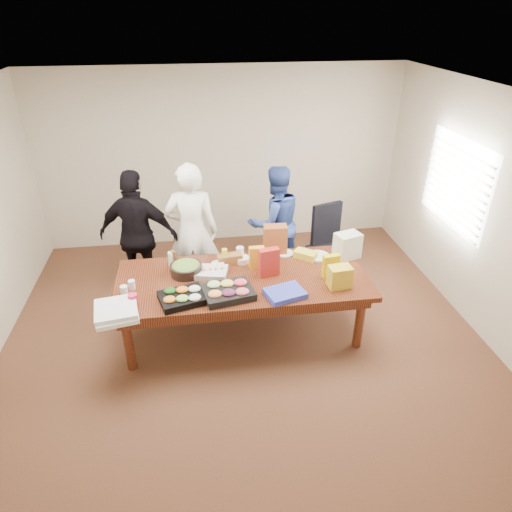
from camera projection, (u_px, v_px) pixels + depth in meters
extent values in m
cube|color=#47301E|center=(243.00, 332.00, 5.42)|extent=(5.50, 5.00, 0.02)
cube|color=white|center=(239.00, 94.00, 4.09)|extent=(5.50, 5.00, 0.02)
cube|color=beige|center=(222.00, 159.00, 6.91)|extent=(5.50, 0.04, 2.70)
cube|color=beige|center=(292.00, 418.00, 2.59)|extent=(5.50, 0.04, 2.70)
cube|color=beige|center=(483.00, 214.00, 5.10)|extent=(0.04, 5.00, 2.70)
cube|color=white|center=(456.00, 183.00, 5.54)|extent=(0.03, 1.40, 1.10)
cube|color=beige|center=(453.00, 183.00, 5.54)|extent=(0.04, 1.36, 1.00)
cube|color=#4C1C0F|center=(243.00, 305.00, 5.23)|extent=(2.80, 1.20, 0.75)
cube|color=black|center=(329.00, 249.00, 6.12)|extent=(0.67, 0.67, 1.05)
imported|color=white|center=(192.00, 232.00, 5.70)|extent=(0.69, 0.48, 1.81)
imported|color=#2E4592|center=(275.00, 223.00, 6.18)|extent=(0.90, 0.78, 1.61)
imported|color=black|center=(139.00, 236.00, 5.72)|extent=(1.07, 0.64, 1.71)
cube|color=black|center=(183.00, 298.00, 4.64)|extent=(0.54, 0.47, 0.07)
cube|color=black|center=(228.00, 292.00, 4.73)|extent=(0.58, 0.49, 0.08)
cube|color=silver|center=(210.00, 272.00, 5.09)|extent=(0.42, 0.35, 0.06)
cylinder|color=black|center=(186.00, 269.00, 5.09)|extent=(0.42, 0.42, 0.12)
cube|color=#323EBE|center=(285.00, 293.00, 4.73)|extent=(0.46, 0.39, 0.06)
cube|color=#AF251B|center=(269.00, 262.00, 5.02)|extent=(0.24, 0.14, 0.33)
cube|color=#E3C405|center=(331.00, 266.00, 5.00)|extent=(0.19, 0.10, 0.27)
cube|color=orange|center=(257.00, 257.00, 5.18)|extent=(0.17, 0.08, 0.27)
cylinder|color=silver|center=(240.00, 253.00, 5.40)|extent=(0.11, 0.11, 0.14)
cylinder|color=yellow|center=(225.00, 256.00, 5.30)|extent=(0.07, 0.07, 0.18)
cylinder|color=brown|center=(173.00, 258.00, 5.24)|extent=(0.06, 0.06, 0.19)
cylinder|color=white|center=(171.00, 259.00, 5.23)|extent=(0.06, 0.06, 0.18)
cube|color=yellow|center=(305.00, 255.00, 5.42)|extent=(0.30, 0.28, 0.09)
cube|color=brown|center=(230.00, 259.00, 5.30)|extent=(0.30, 0.16, 0.11)
cube|color=#964D25|center=(275.00, 240.00, 5.46)|extent=(0.29, 0.18, 0.36)
cylinder|color=#D22446|center=(133.00, 300.00, 4.57)|extent=(0.11, 0.11, 0.12)
cylinder|color=white|center=(124.00, 291.00, 4.73)|extent=(0.10, 0.10, 0.11)
cylinder|color=white|center=(132.00, 285.00, 4.83)|extent=(0.09, 0.09, 0.10)
cube|color=white|center=(117.00, 314.00, 4.42)|extent=(0.47, 0.47, 0.05)
cube|color=white|center=(116.00, 309.00, 4.41)|extent=(0.46, 0.46, 0.05)
cylinder|color=white|center=(318.00, 256.00, 5.47)|extent=(0.29, 0.29, 0.02)
cylinder|color=silver|center=(285.00, 253.00, 5.53)|extent=(0.27, 0.27, 0.01)
cylinder|color=#F6E4CF|center=(242.00, 260.00, 5.34)|extent=(0.17, 0.17, 0.07)
cylinder|color=white|center=(218.00, 265.00, 5.23)|extent=(0.17, 0.17, 0.06)
cube|color=silver|center=(347.00, 246.00, 5.39)|extent=(0.34, 0.28, 0.31)
cube|color=gold|center=(340.00, 277.00, 4.84)|extent=(0.25, 0.19, 0.24)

